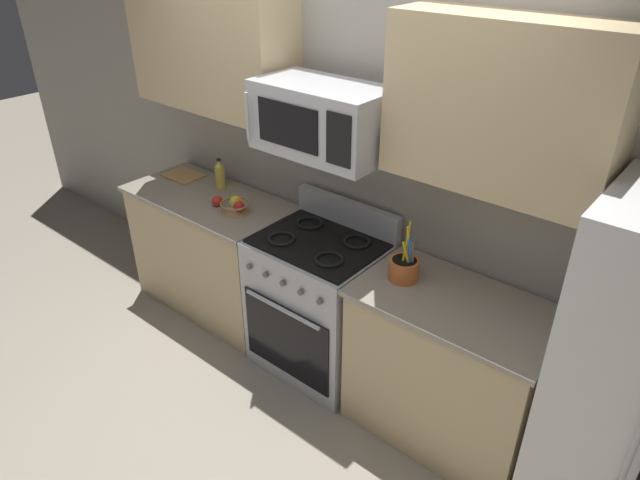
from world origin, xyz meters
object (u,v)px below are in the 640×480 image
Objects in this scene: fruit_basket at (236,206)px; utensil_crock at (404,268)px; apple_loose at (217,201)px; bottle_oil at (220,174)px; cutting_board at (183,176)px; microwave at (322,119)px; range_oven at (319,303)px.

utensil_crock is at bearing 1.52° from fruit_basket.
bottle_oil is at bearing 134.47° from apple_loose.
utensil_crock is 2.02m from cutting_board.
apple_loose is 0.60m from cutting_board.
microwave is at bearing -7.62° from bottle_oil.
range_oven is 0.84m from fruit_basket.
range_oven is 5.03× the size of bottle_oil.
cutting_board is at bearing 175.48° from range_oven.
fruit_basket is 0.43m from bottle_oil.
apple_loose reaches higher than cutting_board.
range_oven is 1.46× the size of microwave.
range_oven reaches higher than apple_loose.
microwave reaches higher than bottle_oil.
utensil_crock is 1.20× the size of cutting_board.
microwave is at bearing 90.04° from range_oven.
fruit_basket is at bearing 7.14° from apple_loose.
apple_loose is at bearing -16.03° from cutting_board.
fruit_basket is (-1.27, -0.03, -0.02)m from utensil_crock.
microwave is 2.63× the size of cutting_board.
bottle_oil is (-1.07, 0.17, 0.54)m from range_oven.
microwave is (-0.00, 0.03, 1.19)m from range_oven.
microwave is at bearing 5.37° from apple_loose.
microwave reaches higher than apple_loose.
utensil_crock is 1.28m from fruit_basket.
microwave is 9.98× the size of apple_loose.
bottle_oil is at bearing 170.97° from range_oven.
fruit_basket is 0.71× the size of cutting_board.
range_oven is 14.57× the size of apple_loose.
range_oven is 1.21m from bottle_oil.
utensil_crock is 1.66m from bottle_oil.
apple_loose is 0.34× the size of bottle_oil.
utensil_crock is at bearing -2.48° from microwave.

